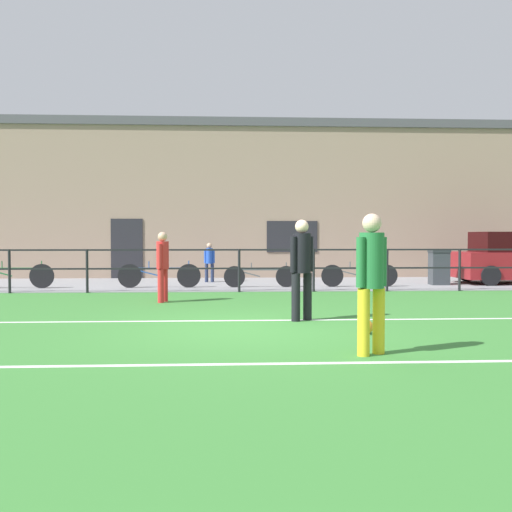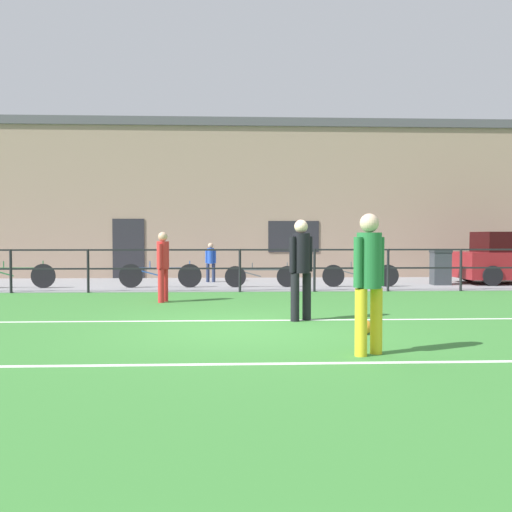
% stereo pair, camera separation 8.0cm
% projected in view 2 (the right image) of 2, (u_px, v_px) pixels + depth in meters
% --- Properties ---
extents(ground, '(60.00, 44.00, 0.04)m').
position_uv_depth(ground, '(247.00, 329.00, 9.31)').
color(ground, '#387A33').
extents(field_line_touchline, '(36.00, 0.11, 0.00)m').
position_uv_depth(field_line_touchline, '(245.00, 320.00, 10.12)').
color(field_line_touchline, white).
rests_on(field_line_touchline, ground).
extents(field_line_hash, '(36.00, 0.11, 0.00)m').
position_uv_depth(field_line_hash, '(253.00, 364.00, 6.68)').
color(field_line_hash, white).
rests_on(field_line_hash, ground).
extents(pavement_strip, '(48.00, 5.00, 0.02)m').
position_uv_depth(pavement_strip, '(238.00, 284.00, 17.79)').
color(pavement_strip, gray).
rests_on(pavement_strip, ground).
extents(perimeter_fence, '(36.07, 0.07, 1.15)m').
position_uv_depth(perimeter_fence, '(240.00, 264.00, 15.27)').
color(perimeter_fence, black).
rests_on(perimeter_fence, ground).
extents(clubhouse_facade, '(28.00, 2.56, 5.66)m').
position_uv_depth(clubhouse_facade, '(237.00, 200.00, 21.39)').
color(clubhouse_facade, gray).
rests_on(clubhouse_facade, ground).
extents(player_goalkeeper, '(0.43, 0.31, 1.78)m').
position_uv_depth(player_goalkeeper, '(301.00, 263.00, 10.08)').
color(player_goalkeeper, black).
rests_on(player_goalkeeper, ground).
extents(player_striker, '(0.28, 0.42, 1.59)m').
position_uv_depth(player_striker, '(163.00, 262.00, 12.93)').
color(player_striker, red).
rests_on(player_striker, ground).
extents(player_winger, '(0.43, 0.31, 1.77)m').
position_uv_depth(player_winger, '(369.00, 275.00, 7.16)').
color(player_winger, gold).
rests_on(player_winger, ground).
extents(soccer_ball_match, '(0.22, 0.22, 0.22)m').
position_uv_depth(soccer_ball_match, '(365.00, 327.00, 8.71)').
color(soccer_ball_match, orange).
rests_on(soccer_ball_match, ground).
extents(spectator_child, '(0.34, 0.22, 1.26)m').
position_uv_depth(spectator_child, '(211.00, 260.00, 18.34)').
color(spectator_child, '#232D4C').
rests_on(spectator_child, pavement_strip).
extents(bicycle_parked_0, '(2.24, 0.04, 0.74)m').
position_uv_depth(bicycle_parked_0, '(360.00, 275.00, 16.64)').
color(bicycle_parked_0, black).
rests_on(bicycle_parked_0, pavement_strip).
extents(bicycle_parked_1, '(2.35, 0.04, 0.77)m').
position_uv_depth(bicycle_parked_1, '(160.00, 275.00, 16.38)').
color(bicycle_parked_1, black).
rests_on(bicycle_parked_1, pavement_strip).
extents(bicycle_parked_2, '(2.11, 0.04, 0.72)m').
position_uv_depth(bicycle_parked_2, '(261.00, 276.00, 16.51)').
color(bicycle_parked_2, black).
rests_on(bicycle_parked_2, pavement_strip).
extents(bicycle_parked_4, '(2.31, 0.04, 0.78)m').
position_uv_depth(bicycle_parked_4, '(14.00, 276.00, 16.19)').
color(bicycle_parked_4, black).
rests_on(bicycle_parked_4, pavement_strip).
extents(trash_bin_0, '(0.56, 0.48, 1.06)m').
position_uv_depth(trash_bin_0, '(441.00, 267.00, 17.32)').
color(trash_bin_0, '#33383D').
rests_on(trash_bin_0, pavement_strip).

